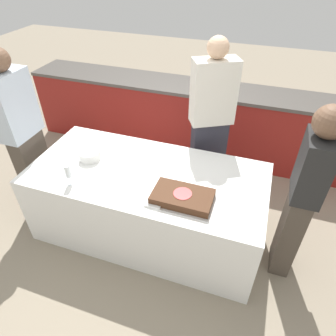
% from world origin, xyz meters
% --- Properties ---
extents(ground_plane, '(14.00, 14.00, 0.00)m').
position_xyz_m(ground_plane, '(0.00, 0.00, 0.00)').
color(ground_plane, gray).
extents(back_counter, '(4.40, 0.58, 0.92)m').
position_xyz_m(back_counter, '(0.00, 1.57, 0.46)').
color(back_counter, maroon).
rests_on(back_counter, ground_plane).
extents(dining_table, '(2.10, 0.99, 0.74)m').
position_xyz_m(dining_table, '(0.00, 0.00, 0.37)').
color(dining_table, white).
rests_on(dining_table, ground_plane).
extents(cake, '(0.51, 0.32, 0.07)m').
position_xyz_m(cake, '(0.40, -0.23, 0.77)').
color(cake, '#B7B2AD').
rests_on(cake, dining_table).
extents(plate_stack, '(0.20, 0.20, 0.09)m').
position_xyz_m(plate_stack, '(-0.57, 0.02, 0.78)').
color(plate_stack, white).
rests_on(plate_stack, dining_table).
extents(wine_glass, '(0.06, 0.06, 0.19)m').
position_xyz_m(wine_glass, '(-0.55, -0.34, 0.86)').
color(wine_glass, white).
rests_on(wine_glass, dining_table).
extents(side_plate_near_cake, '(0.17, 0.17, 0.00)m').
position_xyz_m(side_plate_near_cake, '(0.32, 0.06, 0.74)').
color(side_plate_near_cake, white).
rests_on(side_plate_near_cake, dining_table).
extents(utensil_pile, '(0.12, 0.11, 0.02)m').
position_xyz_m(utensil_pile, '(0.20, -0.34, 0.75)').
color(utensil_pile, white).
rests_on(utensil_pile, dining_table).
extents(person_cutting_cake, '(0.45, 0.37, 1.74)m').
position_xyz_m(person_cutting_cake, '(0.40, 0.72, 0.90)').
color(person_cutting_cake, '#282833').
rests_on(person_cutting_cake, ground_plane).
extents(person_seated_left, '(0.21, 0.39, 1.69)m').
position_xyz_m(person_seated_left, '(-1.27, 0.00, 0.88)').
color(person_seated_left, '#4C4238').
rests_on(person_seated_left, ground_plane).
extents(person_seated_right, '(0.22, 0.32, 1.58)m').
position_xyz_m(person_seated_right, '(1.27, 0.00, 0.84)').
color(person_seated_right, '#4C4238').
rests_on(person_seated_right, ground_plane).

